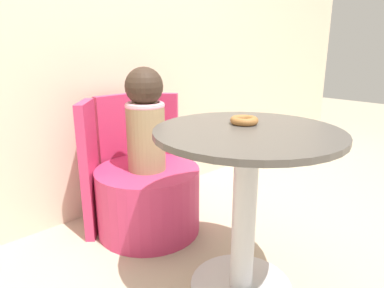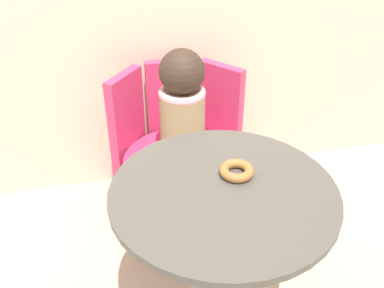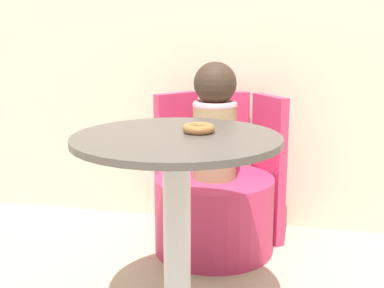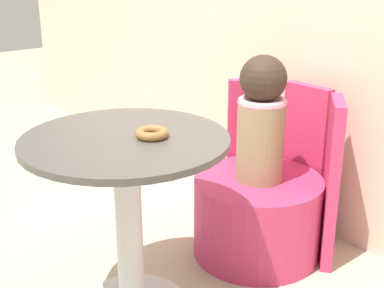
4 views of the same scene
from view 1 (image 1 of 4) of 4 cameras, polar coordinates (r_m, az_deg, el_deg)
back_wall at (r=2.18m, az=-17.75°, el=19.24°), size 6.00×0.06×2.40m
round_table at (r=1.43m, az=8.92°, el=-6.20°), size 0.75×0.75×0.74m
tub_chair at (r=2.03m, az=-7.28°, el=-9.16°), size 0.59×0.59×0.38m
booth_backrest at (r=2.15m, az=-11.32°, el=-2.36°), size 0.69×0.25×0.77m
child_figure at (r=1.88m, az=-7.79°, el=4.10°), size 0.22×0.22×0.57m
donut at (r=1.45m, az=8.70°, el=3.92°), size 0.12×0.12×0.03m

